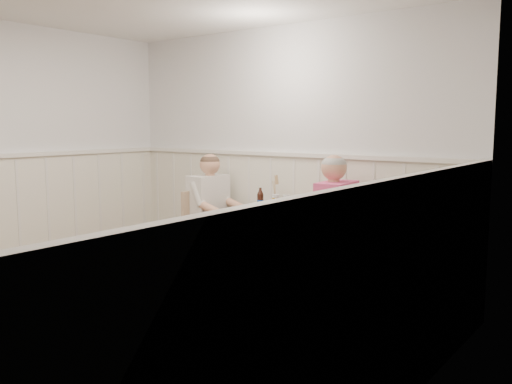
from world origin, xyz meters
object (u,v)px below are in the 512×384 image
Objects in this scene: man_in_pink at (331,243)px; beer_bottle at (260,201)px; chair_right at (343,254)px; diner_cream at (211,226)px; grass_vase at (274,194)px; chair_left at (207,231)px; dining_table at (269,226)px.

man_in_pink is 1.00m from beer_bottle.
diner_cream reaches higher than chair_right.
grass_vase is at bearing 16.13° from diner_cream.
chair_left is 0.70× the size of diner_cream.
man_in_pink reaches higher than beer_bottle.
diner_cream is 0.63m from beer_bottle.
dining_table is at bearing -3.19° from diner_cream.
beer_bottle is at bearing -160.59° from grass_vase.
chair_left is at bearing -158.46° from grass_vase.
dining_table is at bearing -38.10° from beer_bottle.
grass_vase is (-0.95, 0.31, 0.41)m from chair_right.
beer_bottle reaches higher than chair_left.
chair_right is 1.01× the size of chair_left.
diner_cream is (-1.62, 0.11, 0.05)m from chair_right.
diner_cream is at bearing -163.87° from grass_vase.
grass_vase is (0.14, 0.05, 0.07)m from beer_bottle.
man_in_pink is at bearing 161.96° from chair_right.
beer_bottle is at bearing 141.90° from dining_table.
chair_left is at bearing -179.70° from man_in_pink.
chair_left is 2.40× the size of grass_vase.
chair_left reaches higher than dining_table.
beer_bottle is (0.54, 0.22, 0.35)m from chair_left.
chair_left is (-0.78, -0.03, -0.14)m from dining_table.
chair_left is 3.96× the size of beer_bottle.
chair_left is (-1.62, 0.04, -0.01)m from chair_right.
chair_right is 2.43× the size of grass_vase.
grass_vase is (-0.80, 0.26, 0.35)m from man_in_pink.
chair_right is 4.01× the size of beer_bottle.
grass_vase reaches higher than chair_left.
man_in_pink is at bearing -12.64° from beer_bottle.
chair_left is 1.48m from man_in_pink.
dining_table is at bearing 178.28° from man_in_pink.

